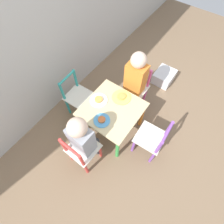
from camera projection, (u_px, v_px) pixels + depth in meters
name	position (u px, v px, depth m)	size (l,w,h in m)	color
ground_plane	(112.00, 128.00, 2.02)	(6.00, 6.00, 0.00)	#7F664C
kids_table	(112.00, 112.00, 1.72)	(0.53, 0.53, 0.42)	beige
chair_red	(82.00, 151.00, 1.61)	(0.27, 0.27, 0.54)	silver
chair_pink	(135.00, 88.00, 1.98)	(0.26, 0.26, 0.54)	silver
chair_teal	(78.00, 97.00, 1.92)	(0.27, 0.27, 0.54)	silver
chair_purple	(152.00, 139.00, 1.67)	(0.27, 0.27, 0.54)	silver
child_left	(83.00, 138.00, 1.47)	(0.22, 0.20, 0.77)	#38383D
child_right	(134.00, 80.00, 1.79)	(0.21, 0.20, 0.79)	#7A6B5B
plate_left	(102.00, 120.00, 1.59)	(0.15, 0.15, 0.03)	#4C9EE0
plate_right	(121.00, 97.00, 1.72)	(0.19, 0.19, 0.03)	#EADB66
plate_back	(99.00, 100.00, 1.70)	(0.17, 0.17, 0.03)	white
storage_bin	(164.00, 77.00, 2.33)	(0.27, 0.23, 0.15)	silver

